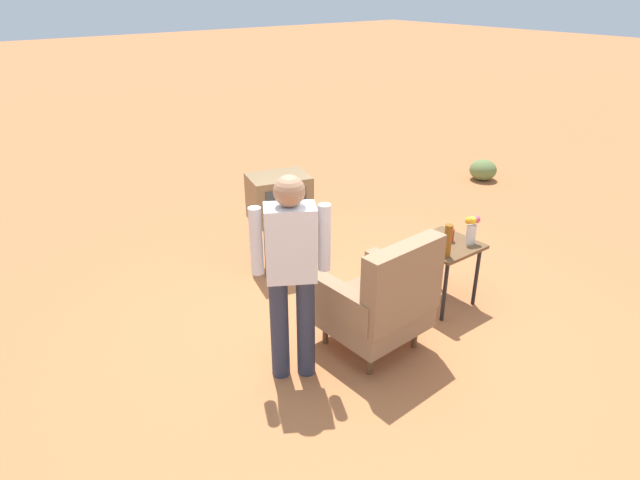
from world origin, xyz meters
TOP-DOWN VIEW (x-y plane):
  - ground_plane at (0.00, 0.00)m, footprint 60.00×60.00m
  - armchair at (-0.03, 0.28)m, footprint 0.81×0.82m
  - side_table at (-1.02, 0.08)m, footprint 0.56×0.56m
  - tv_on_stand at (-0.22, -1.46)m, footprint 0.69×0.58m
  - person_standing at (0.70, 0.08)m, footprint 0.50×0.37m
  - bottle_tall_amber at (-0.82, 0.26)m, footprint 0.07×0.07m
  - soda_can_red at (-1.09, 0.08)m, footprint 0.07×0.07m
  - flower_vase at (-1.20, 0.22)m, footprint 0.14×0.10m
  - shrub_mid at (-4.29, -1.91)m, footprint 0.41×0.41m

SIDE VIEW (x-z plane):
  - ground_plane at x=0.00m, z-range 0.00..0.00m
  - shrub_mid at x=-4.29m, z-range 0.00..0.32m
  - armchair at x=-0.03m, z-range -0.03..1.03m
  - side_table at x=-1.02m, z-range 0.22..0.85m
  - soda_can_red at x=-1.09m, z-range 0.63..0.75m
  - flower_vase at x=-1.20m, z-range 0.65..0.91m
  - bottle_tall_amber at x=-0.82m, z-range 0.63..0.93m
  - tv_on_stand at x=-0.22m, z-range 0.27..1.30m
  - person_standing at x=0.70m, z-range 0.12..1.76m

